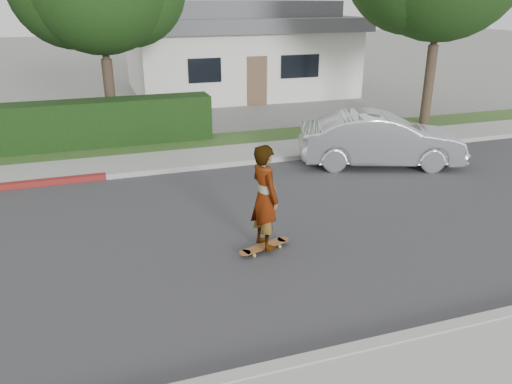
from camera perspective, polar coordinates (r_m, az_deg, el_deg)
ground at (r=9.86m, az=-21.40°, el=-6.93°), size 120.00×120.00×0.00m
road at (r=9.86m, az=-21.40°, el=-6.91°), size 60.00×8.00×0.01m
curb_far at (r=13.61m, az=-20.95°, el=1.24°), size 60.00×0.20×0.15m
sidewalk_far at (r=14.47m, az=-20.87°, el=2.34°), size 60.00×1.60×0.12m
planting_strip at (r=16.00m, az=-20.75°, el=4.06°), size 60.00×1.60×0.10m
house at (r=25.88m, az=-2.38°, el=16.15°), size 10.60×8.60×4.30m
skateboard at (r=9.35m, az=0.97°, el=-6.22°), size 1.12×0.55×0.10m
skateboarder at (r=8.94m, az=1.01°, el=-0.58°), size 0.59×0.79×1.95m
car_silver at (r=14.38m, az=14.05°, el=5.84°), size 4.74×2.95×1.47m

